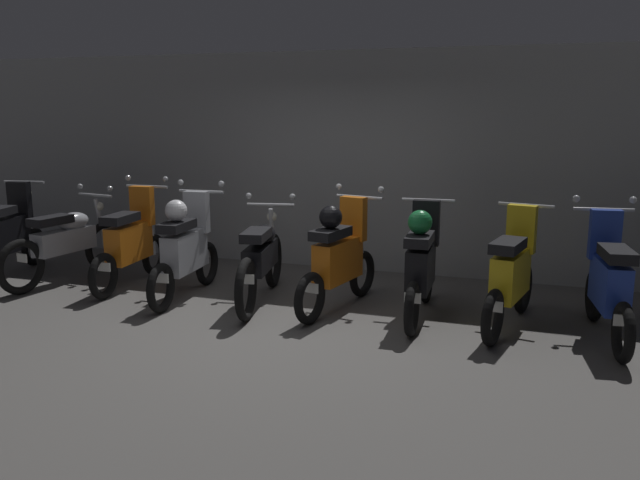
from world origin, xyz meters
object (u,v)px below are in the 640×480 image
at_px(motorbike_slot_3, 186,248).
at_px(motorbike_slot_8, 609,284).
at_px(motorbike_slot_0, 9,235).
at_px(motorbike_slot_4, 261,258).
at_px(motorbike_slot_5, 339,257).
at_px(motorbike_slot_2, 131,243).
at_px(motorbike_slot_6, 421,264).
at_px(motorbike_slot_7, 511,275).
at_px(motorbike_slot_1, 66,242).

height_order(motorbike_slot_3, motorbike_slot_8, same).
xyz_separation_m(motorbike_slot_0, motorbike_slot_4, (3.53, -0.05, -0.03)).
relative_size(motorbike_slot_5, motorbike_slot_8, 0.99).
distance_m(motorbike_slot_0, motorbike_slot_2, 1.77).
bearing_deg(motorbike_slot_8, motorbike_slot_5, 178.14).
xyz_separation_m(motorbike_slot_0, motorbike_slot_6, (5.30, -0.03, 0.04)).
bearing_deg(motorbike_slot_5, motorbike_slot_4, -178.25).
xyz_separation_m(motorbike_slot_3, motorbike_slot_7, (3.54, 0.10, -0.04)).
height_order(motorbike_slot_3, motorbike_slot_5, same).
bearing_deg(motorbike_slot_7, motorbike_slot_8, -3.61).
xyz_separation_m(motorbike_slot_3, motorbike_slot_5, (1.77, 0.13, 0.00)).
distance_m(motorbike_slot_0, motorbike_slot_6, 5.30).
distance_m(motorbike_slot_1, motorbike_slot_2, 0.88).
height_order(motorbike_slot_4, motorbike_slot_8, motorbike_slot_8).
bearing_deg(motorbike_slot_5, motorbike_slot_1, 179.76).
height_order(motorbike_slot_1, motorbike_slot_7, motorbike_slot_7).
height_order(motorbike_slot_0, motorbike_slot_3, motorbike_slot_3).
xyz_separation_m(motorbike_slot_1, motorbike_slot_4, (2.64, -0.04, 0.00)).
bearing_deg(motorbike_slot_4, motorbike_slot_1, 179.09).
height_order(motorbike_slot_0, motorbike_slot_6, same).
bearing_deg(motorbike_slot_2, motorbike_slot_3, -15.02).
bearing_deg(motorbike_slot_4, motorbike_slot_0, 179.24).
relative_size(motorbike_slot_2, motorbike_slot_5, 1.01).
xyz_separation_m(motorbike_slot_2, motorbike_slot_6, (3.53, -0.11, 0.04)).
relative_size(motorbike_slot_0, motorbike_slot_6, 0.99).
relative_size(motorbike_slot_1, motorbike_slot_7, 1.17).
bearing_deg(motorbike_slot_5, motorbike_slot_2, 177.80).
height_order(motorbike_slot_4, motorbike_slot_5, motorbike_slot_5).
distance_m(motorbike_slot_2, motorbike_slot_4, 1.77).
height_order(motorbike_slot_2, motorbike_slot_7, motorbike_slot_2).
relative_size(motorbike_slot_2, motorbike_slot_7, 1.01).
relative_size(motorbike_slot_2, motorbike_slot_8, 1.00).
bearing_deg(motorbike_slot_2, motorbike_slot_6, -1.82).
height_order(motorbike_slot_1, motorbike_slot_4, same).
bearing_deg(motorbike_slot_1, motorbike_slot_2, 5.70).
bearing_deg(motorbike_slot_6, motorbike_slot_1, 179.67).
bearing_deg(motorbike_slot_2, motorbike_slot_8, -2.03).
height_order(motorbike_slot_1, motorbike_slot_6, motorbike_slot_6).
xyz_separation_m(motorbike_slot_1, motorbike_slot_3, (1.76, -0.15, 0.08)).
height_order(motorbike_slot_0, motorbike_slot_1, motorbike_slot_0).
relative_size(motorbike_slot_0, motorbike_slot_5, 1.00).
height_order(motorbike_slot_0, motorbike_slot_4, motorbike_slot_0).
distance_m(motorbike_slot_2, motorbike_slot_5, 2.66).
height_order(motorbike_slot_0, motorbike_slot_8, motorbike_slot_8).
distance_m(motorbike_slot_1, motorbike_slot_6, 4.41).
height_order(motorbike_slot_4, motorbike_slot_7, motorbike_slot_7).
relative_size(motorbike_slot_5, motorbike_slot_7, 1.00).
distance_m(motorbike_slot_2, motorbike_slot_7, 4.43).
bearing_deg(motorbike_slot_1, motorbike_slot_5, -0.24).
relative_size(motorbike_slot_4, motorbike_slot_6, 1.15).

